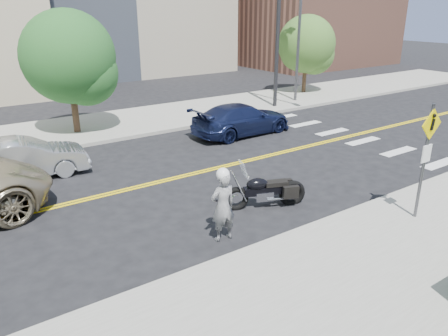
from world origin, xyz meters
The scene contains 12 objects.
ground_plane centered at (0.00, 0.00, 0.00)m, with size 120.00×120.00×0.00m, color black.
sidewalk_near centered at (0.00, -7.50, 0.07)m, with size 60.00×5.00×0.15m, color #9E9B91.
sidewalk_far centered at (0.00, 7.50, 0.07)m, with size 60.00×5.00×0.15m, color #9E9B91.
lamp_post centered at (12.00, 6.50, 4.15)m, with size 0.16×0.16×8.00m, color #4C4C51.
traffic_light centered at (10.00, 5.08, 4.67)m, with size 0.28×4.50×7.00m.
pedestrian_sign centered at (4.20, -6.31, 1.96)m, with size 0.78×0.08×3.00m.
motorcyclist centered at (-0.47, -4.19, 0.92)m, with size 0.67×0.47×1.86m.
motorcycle centered at (1.56, -3.35, 0.70)m, with size 2.31×0.70×1.40m, color black, non-canonical shape.
parked_car_silver centered at (-3.52, 2.85, 0.66)m, with size 1.40×4.01×1.32m, color #A3A6AA.
parked_car_blue centered at (5.44, 2.95, 0.68)m, with size 1.90×4.67×1.36m, color #171F45.
tree_far_a centered at (-0.56, 6.96, 3.34)m, with size 3.86×3.86×5.28m.
tree_far_b centered at (14.25, 8.11, 3.10)m, with size 3.52×3.52×4.86m.
Camera 1 is at (-5.78, -11.91, 5.36)m, focal length 35.00 mm.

